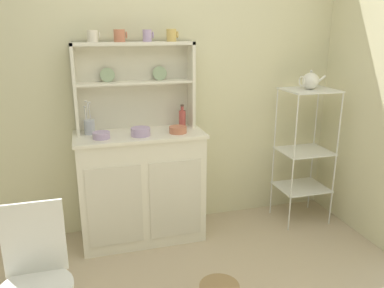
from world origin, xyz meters
The scene contains 15 objects.
wall_back centered at (0.00, 1.62, 1.25)m, with size 3.84×0.05×2.50m, color beige.
hutch_cabinet centered at (-0.16, 1.37, 0.46)m, with size 0.99×0.45×0.89m.
hutch_shelf_unit centered at (-0.16, 1.53, 1.28)m, with size 0.92×0.18×0.67m.
bakers_rack centered at (1.25, 1.30, 0.72)m, with size 0.42×0.36×1.18m.
wire_chair centered at (-0.86, 0.30, 0.52)m, with size 0.36×0.36×0.85m.
cup_cream_0 centered at (-0.46, 1.49, 1.61)m, with size 0.09×0.08×0.08m.
cup_terracotta_1 centered at (-0.26, 1.49, 1.61)m, with size 0.10×0.08×0.09m.
cup_lilac_2 centered at (-0.06, 1.49, 1.61)m, with size 0.08×0.07×0.09m.
cup_gold_3 centered at (0.13, 1.49, 1.61)m, with size 0.09×0.08×0.09m.
bowl_mixing_large centered at (-0.45, 1.29, 0.92)m, with size 0.12×0.12×0.05m, color #B79ECC.
bowl_floral_medium centered at (-0.16, 1.29, 0.92)m, with size 0.14×0.14×0.06m, color #B79ECC.
bowl_cream_small centered at (0.12, 1.29, 0.92)m, with size 0.13×0.13×0.05m, color #C67556.
jam_bottle centered at (0.20, 1.45, 0.97)m, with size 0.05×0.05×0.19m.
utensil_jar centered at (-0.53, 1.45, 0.95)m, with size 0.08×0.08×0.25m.
porcelain_teapot centered at (1.25, 1.30, 1.25)m, with size 0.23×0.14×0.16m.
Camera 1 is at (-0.56, -1.50, 1.67)m, focal length 36.28 mm.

